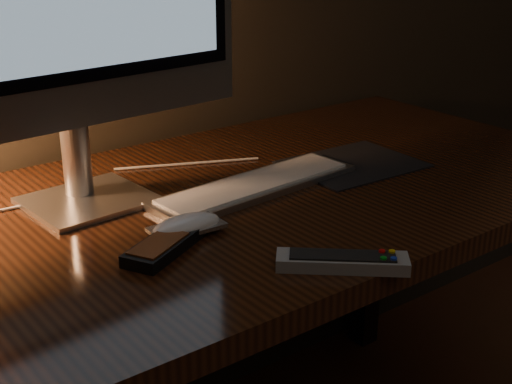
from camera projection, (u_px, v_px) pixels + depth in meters
desk at (197, 251)px, 1.36m from camera, size 1.60×0.75×0.75m
keyboard at (255, 185)px, 1.31m from camera, size 0.43×0.15×0.02m
mousepad at (353, 164)px, 1.44m from camera, size 0.26×0.22×0.00m
mouse at (187, 228)px, 1.12m from camera, size 0.12×0.07×0.02m
media_remote at (165, 244)px, 1.07m from camera, size 0.17×0.12×0.03m
tv_remote at (342, 261)px, 1.02m from camera, size 0.17×0.16×0.02m
cable at (122, 183)px, 1.33m from camera, size 0.59×0.17×0.01m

